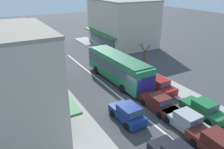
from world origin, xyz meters
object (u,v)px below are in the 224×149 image
Objects in this scene: wagon_queue_gap_filler at (220,146)px; sedan_behind_bus_mid at (186,122)px; street_tree_right at (144,60)px; parked_sedan_kerb_third at (131,69)px; city_bus at (118,66)px; parked_sedan_kerb_front at (203,109)px; sedan_adjacent_lane_trail at (159,103)px; parked_sedan_kerb_second at (159,85)px; hatchback_adjacent_lane_lead at (128,113)px; traffic_light_downstreet at (36,38)px; pedestrian_with_handbag_near at (51,71)px.

sedan_behind_bus_mid is at bearing 83.98° from wagon_queue_gap_filler.
wagon_queue_gap_filler is 1.08× the size of street_tree_right.
sedan_behind_bus_mid is 12.12m from parked_sedan_kerb_third.
city_bus is 4.10m from street_tree_right.
sedan_behind_bus_mid and parked_sedan_kerb_front have the same top height.
city_bus reaches higher than sedan_adjacent_lane_trail.
parked_sedan_kerb_second is at bearing 67.84° from sedan_behind_bus_mid.
sedan_behind_bus_mid is 1.00× the size of street_tree_right.
traffic_light_downstreet reaches higher than hatchback_adjacent_lane_lead.
street_tree_right is at bearing 2.96° from city_bus.
sedan_behind_bus_mid is at bearing -110.13° from street_tree_right.
sedan_behind_bus_mid is 2.59× the size of pedestrian_with_handbag_near.
wagon_queue_gap_filler is at bearing -78.65° from traffic_light_downstreet.
parked_sedan_kerb_third is 1.00× the size of traffic_light_downstreet.
hatchback_adjacent_lane_lead reaches higher than sedan_adjacent_lane_trail.
parked_sedan_kerb_third is at bearing 77.95° from sedan_behind_bus_mid.
street_tree_right is at bearing -21.08° from pedestrian_with_handbag_near.
traffic_light_downstreet reaches higher than pedestrian_with_handbag_near.
city_bus is 2.56× the size of sedan_adjacent_lane_trail.
parked_sedan_kerb_second is 1.01× the size of street_tree_right.
parked_sedan_kerb_front is (6.31, -2.74, -0.05)m from hatchback_adjacent_lane_lead.
traffic_light_downstreet is at bearing 103.47° from sedan_behind_bus_mid.
sedan_behind_bus_mid is at bearing -102.05° from parked_sedan_kerb_third.
street_tree_right is at bearing 72.66° from parked_sedan_kerb_second.
city_bus is at bearing 90.04° from sedan_behind_bus_mid.
hatchback_adjacent_lane_lead is 4.87m from sedan_behind_bus_mid.
parked_sedan_kerb_second is (2.94, 9.65, -0.08)m from wagon_queue_gap_filler.
parked_sedan_kerb_third is (2.88, 15.14, -0.08)m from wagon_queue_gap_filler.
pedestrian_with_handbag_near is (-6.55, 18.66, 0.32)m from wagon_queue_gap_filler.
parked_sedan_kerb_front is at bearing -70.54° from traffic_light_downstreet.
pedestrian_with_handbag_near is at bearing 147.18° from city_bus.
sedan_adjacent_lane_trail is at bearing 134.50° from parked_sedan_kerb_front.
pedestrian_with_handbag_near is (-6.90, 15.37, 0.40)m from sedan_behind_bus_mid.
pedestrian_with_handbag_near is at bearing 105.49° from hatchback_adjacent_lane_lead.
city_bus reaches higher than hatchback_adjacent_lane_lead.
hatchback_adjacent_lane_lead is 0.89× the size of street_tree_right.
wagon_queue_gap_filler is at bearing -92.84° from sedan_adjacent_lane_trail.
hatchback_adjacent_lane_lead is 0.89× the size of traffic_light_downstreet.
wagon_queue_gap_filler is 1.08× the size of traffic_light_downstreet.
wagon_queue_gap_filler is at bearing -128.66° from parked_sedan_kerb_front.
wagon_queue_gap_filler is 1.08× the size of parked_sedan_kerb_third.
traffic_light_downstreet is at bearing 109.46° from parked_sedan_kerb_front.
city_bus is 8.24m from pedestrian_with_handbag_near.
parked_sedan_kerb_front is 1.00× the size of parked_sedan_kerb_second.
sedan_adjacent_lane_trail is at bearing -117.88° from street_tree_right.
sedan_behind_bus_mid is 6.87m from parked_sedan_kerb_second.
sedan_behind_bus_mid is (3.56, -3.32, -0.05)m from hatchback_adjacent_lane_lead.
sedan_behind_bus_mid is 11.94m from street_tree_right.
pedestrian_with_handbag_near reaches higher than wagon_queue_gap_filler.
parked_sedan_kerb_third is at bearing 90.65° from parked_sedan_kerb_second.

